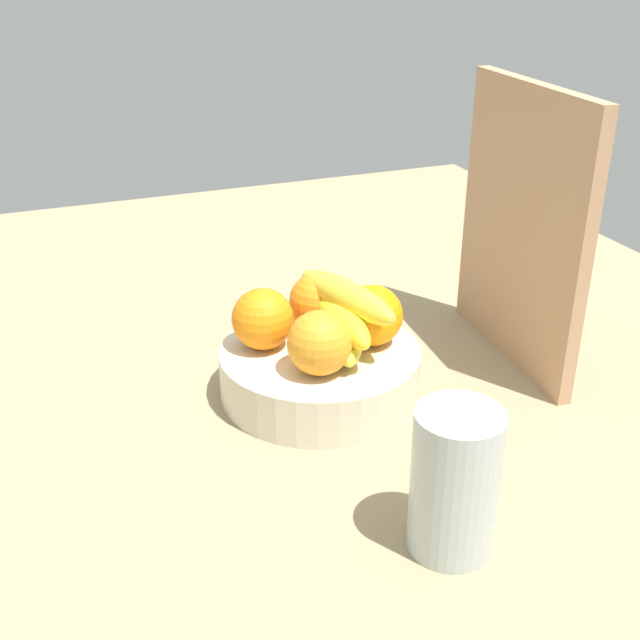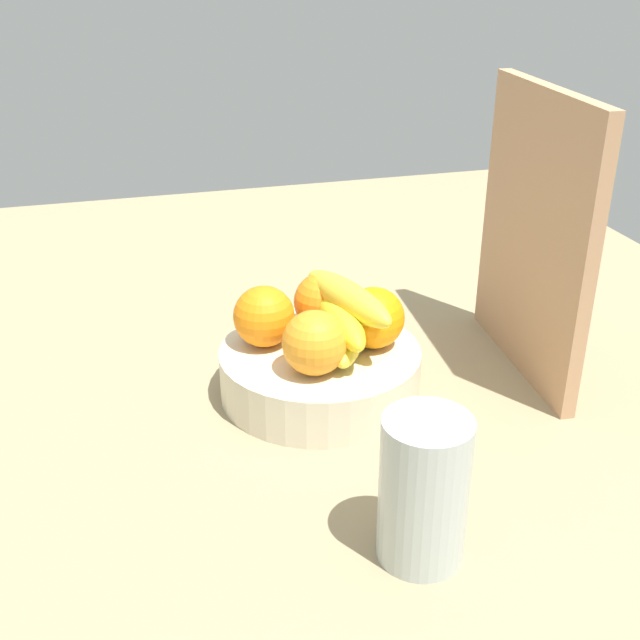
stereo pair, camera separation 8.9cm
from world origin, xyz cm
name	(u,v)px [view 2 (the right image)]	position (x,y,z in cm)	size (l,w,h in cm)	color
ground_plane	(331,404)	(0.00, 0.00, -1.50)	(180.00, 140.00, 3.00)	#988461
fruit_bowl	(320,371)	(-0.72, -1.25, 3.06)	(24.70, 24.70, 6.13)	beige
orange_front_left	(264,316)	(-3.96, -7.41, 9.90)	(7.54, 7.54, 7.54)	orange
orange_front_right	(315,343)	(4.35, -3.30, 9.90)	(7.54, 7.54, 7.54)	orange
orange_center	(374,318)	(0.07, 5.31, 9.90)	(7.54, 7.54, 7.54)	orange
orange_back_left	(323,302)	(-6.09, 0.70, 9.90)	(7.54, 7.54, 7.54)	orange
banana_bunch	(345,315)	(-0.73, 1.90, 10.33)	(17.72, 10.06, 8.40)	yellow
cutting_board	(535,236)	(-1.01, 26.54, 18.00)	(28.00, 1.80, 36.00)	tan
thermos_tumbler	(420,490)	(29.20, -0.32, 7.26)	(8.11, 8.11, 14.52)	#B1BDB9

